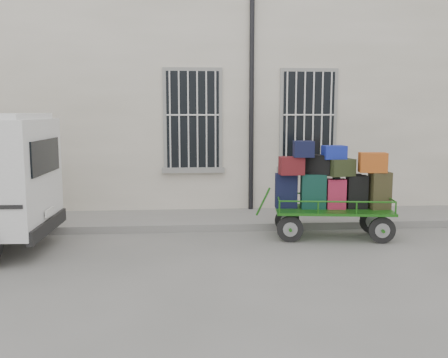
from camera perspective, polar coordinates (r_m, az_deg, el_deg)
ground at (r=8.94m, az=-0.57°, el=-8.13°), size 80.00×80.00×0.00m
building at (r=14.10m, az=-2.12°, el=10.02°), size 24.00×5.15×6.00m
sidewalk at (r=11.06m, az=-1.35°, el=-4.63°), size 24.00×1.70×0.15m
luggage_cart at (r=9.85m, az=12.18°, el=-1.05°), size 2.65×1.28×1.89m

